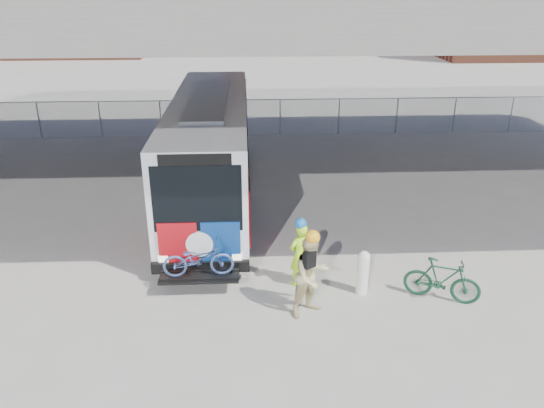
{
  "coord_description": "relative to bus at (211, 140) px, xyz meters",
  "views": [
    {
      "loc": [
        -0.76,
        -14.38,
        7.36
      ],
      "look_at": [
        -0.06,
        -0.84,
        1.6
      ],
      "focal_mm": 35.0,
      "sensor_mm": 36.0,
      "label": 1
    }
  ],
  "objects": [
    {
      "name": "bike_parked",
      "position": [
        6.0,
        -7.23,
        -1.55
      ],
      "size": [
        1.91,
        1.22,
        1.11
      ],
      "primitive_type": "imported",
      "rotation": [
        0.0,
        0.0,
        1.16
      ],
      "color": "#144028",
      "rests_on": "ground"
    },
    {
      "name": "ground",
      "position": [
        2.0,
        -3.86,
        -2.11
      ],
      "size": [
        160.0,
        160.0,
        0.0
      ],
      "primitive_type": "plane",
      "color": "#9E9991",
      "rests_on": "ground"
    },
    {
      "name": "chainlink_fence",
      "position": [
        2.0,
        8.14,
        -0.68
      ],
      "size": [
        30.0,
        0.06,
        30.0
      ],
      "color": "gray",
      "rests_on": "ground"
    },
    {
      "name": "bus",
      "position": [
        0.0,
        0.0,
        0.0
      ],
      "size": [
        2.67,
        12.91,
        3.69
      ],
      "color": "silver",
      "rests_on": "ground"
    },
    {
      "name": "cyclist_hivis",
      "position": [
        2.57,
        -6.32,
        -1.2
      ],
      "size": [
        0.75,
        0.66,
        1.89
      ],
      "rotation": [
        0.0,
        0.0,
        3.65
      ],
      "color": "#B0FF1A",
      "rests_on": "ground"
    },
    {
      "name": "overpass",
      "position": [
        2.0,
        0.14,
        4.44
      ],
      "size": [
        40.0,
        16.0,
        7.95
      ],
      "color": "#605E59",
      "rests_on": "ground"
    },
    {
      "name": "bollard",
      "position": [
        4.11,
        -6.82,
        -1.48
      ],
      "size": [
        0.31,
        0.31,
        1.18
      ],
      "color": "silver",
      "rests_on": "ground"
    },
    {
      "name": "cyclist_tan",
      "position": [
        2.7,
        -7.62,
        -1.08
      ],
      "size": [
        1.22,
        1.15,
        2.18
      ],
      "rotation": [
        0.0,
        0.0,
        0.56
      ],
      "color": "#CFBF84",
      "rests_on": "ground"
    }
  ]
}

